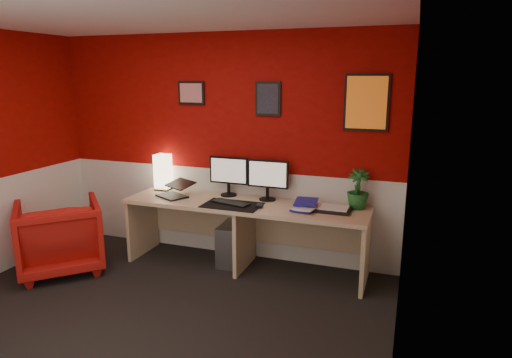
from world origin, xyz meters
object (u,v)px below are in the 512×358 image
Objects in this scene: desk at (245,236)px; shoji_lamp at (163,173)px; laptop at (172,187)px; pc_tower at (231,243)px; potted_plant at (358,189)px; monitor_right at (268,174)px; monitor_left at (228,170)px; armchair at (60,236)px; zen_tray at (333,210)px.

shoji_lamp is (-1.10, 0.22, 0.56)m from desk.
laptop is 0.73× the size of pc_tower.
desk is 6.47× the size of potted_plant.
potted_plant reaches higher than laptop.
monitor_left is at bearing 176.21° from monitor_right.
potted_plant reaches higher than pc_tower.
zen_tray is at bearing 150.35° from armchair.
monitor_right is 0.69× the size of armchair.
shoji_lamp is 0.69× the size of monitor_left.
zen_tray is at bearing -5.30° from shoji_lamp.
zen_tray is 0.42× the size of armchair.
potted_plant is 1.52m from pc_tower.
laptop is at bearing -44.78° from shoji_lamp.
monitor_left is 0.69× the size of armchair.
monitor_right is at bearing -0.84° from shoji_lamp.
monitor_left is 1.29× the size of pc_tower.
laptop is 0.40× the size of armchair.
laptop is (-0.84, -0.04, 0.47)m from desk.
shoji_lamp is 1.14× the size of zen_tray.
monitor_right reaches higher than shoji_lamp.
monitor_left reaches higher than pc_tower.
potted_plant is 0.48× the size of armchair.
laptop reaches higher than pc_tower.
armchair is at bearing -163.06° from potted_plant.
desk is at bearing 156.47° from armchair.
armchair is at bearing -159.04° from desk.
monitor_right is 0.80m from zen_tray.
potted_plant is 0.89× the size of pc_tower.
armchair is (-1.83, -0.70, 0.01)m from desk.
pc_tower is at bearing -61.12° from monitor_left.
zen_tray and armchair have the same top height.
shoji_lamp is 0.69× the size of monitor_right.
monitor_left reaches higher than zen_tray.
desk is 3.11× the size of armchair.
shoji_lamp is at bearing 169.17° from pc_tower.
monitor_left reaches higher than potted_plant.
monitor_right is at bearing 167.08° from zen_tray.
laptop reaches higher than zen_tray.
zen_tray reaches higher than pc_tower.
shoji_lamp is at bearing -173.04° from armchair.
monitor_right is (0.19, 0.20, 0.66)m from desk.
pc_tower is (-1.12, 0.06, -0.52)m from zen_tray.
desk is 1.25m from shoji_lamp.
shoji_lamp is 0.48× the size of armchair.
laptop is 1.28m from armchair.
monitor_right is 1.44× the size of potted_plant.
shoji_lamp reaches higher than zen_tray.
potted_plant is at bearing 152.45° from armchair.
desk is 6.50× the size of shoji_lamp.
monitor_right reaches higher than desk.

